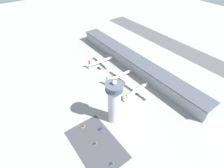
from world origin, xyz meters
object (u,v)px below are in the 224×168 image
(service_truck_water, at_px, (115,76))
(car_white_wagon, at_px, (83,127))
(car_green_van, at_px, (112,164))
(service_truck_fuel, at_px, (99,68))
(service_truck_baggage, at_px, (121,89))
(airplane_gate_alpha, at_px, (101,61))
(car_maroon_suv, at_px, (95,144))
(control_tower, at_px, (114,102))
(car_yellow_taxi, at_px, (100,129))
(airplane_gate_bravo, at_px, (119,76))
(service_truck_catering, at_px, (119,97))
(airplane_gate_charlie, at_px, (136,91))

(service_truck_water, height_order, car_white_wagon, service_truck_water)
(car_green_van, xyz_separation_m, car_white_wagon, (-51.49, -0.55, 0.04))
(service_truck_fuel, xyz_separation_m, service_truck_baggage, (58.05, -2.99, 0.05))
(airplane_gate_alpha, distance_m, car_maroon_suv, 144.67)
(control_tower, distance_m, car_yellow_taxi, 34.07)
(service_truck_baggage, bearing_deg, control_tower, -47.50)
(control_tower, bearing_deg, service_truck_water, 141.86)
(airplane_gate_bravo, bearing_deg, car_maroon_suv, -50.93)
(service_truck_catering, xyz_separation_m, car_white_wagon, (13.10, -59.62, -0.31))
(car_white_wagon, bearing_deg, control_tower, 71.84)
(control_tower, bearing_deg, car_white_wagon, -108.16)
(control_tower, bearing_deg, airplane_gate_alpha, 153.63)
(car_yellow_taxi, distance_m, car_green_van, 40.04)
(car_maroon_suv, bearing_deg, service_truck_catering, 122.48)
(service_truck_catering, bearing_deg, airplane_gate_bravo, 141.20)
(car_yellow_taxi, bearing_deg, car_green_van, -18.91)
(service_truck_catering, distance_m, service_truck_fuel, 70.04)
(service_truck_water, bearing_deg, service_truck_baggage, -22.01)
(service_truck_catering, relative_size, car_maroon_suv, 1.58)
(airplane_gate_bravo, relative_size, car_yellow_taxi, 9.99)
(car_maroon_suv, xyz_separation_m, car_white_wagon, (-25.25, 0.63, 0.00))
(service_truck_baggage, distance_m, car_green_van, 103.17)
(service_truck_water, xyz_separation_m, car_white_wagon, (51.29, -82.63, -0.39))
(car_maroon_suv, bearing_deg, service_truck_baggage, 124.10)
(airplane_gate_alpha, xyz_separation_m, service_truck_water, (40.31, -1.94, -3.49))
(airplane_gate_alpha, xyz_separation_m, car_green_van, (143.09, -84.01, -3.92))
(airplane_gate_alpha, bearing_deg, service_truck_fuel, -45.38)
(airplane_gate_alpha, height_order, car_green_van, airplane_gate_alpha)
(airplane_gate_charlie, xyz_separation_m, service_truck_baggage, (-17.28, -11.49, -3.04))
(service_truck_water, xyz_separation_m, car_maroon_suv, (76.54, -83.26, -0.39))
(airplane_gate_alpha, relative_size, service_truck_baggage, 7.05)
(airplane_gate_alpha, bearing_deg, car_white_wagon, -42.71)
(service_truck_fuel, bearing_deg, car_white_wagon, -42.37)
(control_tower, relative_size, airplane_gate_charlie, 1.28)
(service_truck_catering, distance_m, car_yellow_taxi, 53.27)
(airplane_gate_charlie, height_order, service_truck_catering, airplane_gate_charlie)
(airplane_gate_bravo, xyz_separation_m, service_truck_water, (-7.80, -1.43, -3.56))
(airplane_gate_alpha, bearing_deg, airplane_gate_bravo, -0.61)
(service_truck_fuel, height_order, service_truck_water, service_truck_fuel)
(service_truck_baggage, xyz_separation_m, car_green_van, (75.00, -70.85, -0.53))
(service_truck_baggage, relative_size, car_white_wagon, 1.44)
(airplane_gate_bravo, xyz_separation_m, car_white_wagon, (43.49, -84.06, -3.95))
(car_yellow_taxi, bearing_deg, service_truck_fuel, 147.40)
(airplane_gate_bravo, height_order, car_white_wagon, airplane_gate_bravo)
(airplane_gate_charlie, height_order, service_truck_fuel, airplane_gate_charlie)
(airplane_gate_alpha, relative_size, airplane_gate_charlie, 1.00)
(airplane_gate_bravo, distance_m, service_truck_water, 8.69)
(control_tower, distance_m, airplane_gate_charlie, 57.34)
(control_tower, height_order, service_truck_fuel, control_tower)
(service_truck_water, distance_m, car_maroon_suv, 113.10)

